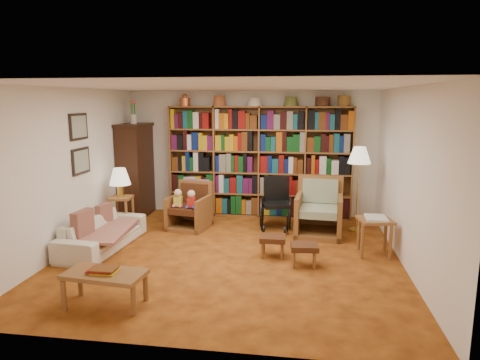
% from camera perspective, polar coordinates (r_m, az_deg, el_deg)
% --- Properties ---
extents(floor, '(5.00, 5.00, 0.00)m').
position_cam_1_polar(floor, '(6.57, -1.33, -10.01)').
color(floor, '#B15D1B').
rests_on(floor, ground).
extents(ceiling, '(5.00, 5.00, 0.00)m').
position_cam_1_polar(ceiling, '(6.15, -1.43, 12.35)').
color(ceiling, white).
rests_on(ceiling, wall_back).
extents(wall_back, '(5.00, 0.00, 5.00)m').
position_cam_1_polar(wall_back, '(8.69, 1.40, 3.57)').
color(wall_back, white).
rests_on(wall_back, floor).
extents(wall_front, '(5.00, 0.00, 5.00)m').
position_cam_1_polar(wall_front, '(3.86, -7.64, -5.45)').
color(wall_front, white).
rests_on(wall_front, floor).
extents(wall_left, '(0.00, 5.00, 5.00)m').
position_cam_1_polar(wall_left, '(7.10, -21.70, 1.24)').
color(wall_left, white).
rests_on(wall_left, floor).
extents(wall_right, '(0.00, 5.00, 5.00)m').
position_cam_1_polar(wall_right, '(6.33, 21.56, 0.19)').
color(wall_right, white).
rests_on(wall_right, floor).
extents(bookshelf, '(3.60, 0.30, 2.42)m').
position_cam_1_polar(bookshelf, '(8.51, 2.59, 2.87)').
color(bookshelf, brown).
rests_on(bookshelf, floor).
extents(curio_cabinet, '(0.50, 0.95, 2.40)m').
position_cam_1_polar(curio_cabinet, '(8.81, -13.74, 1.42)').
color(curio_cabinet, black).
rests_on(curio_cabinet, floor).
extents(framed_pictures, '(0.03, 0.52, 0.97)m').
position_cam_1_polar(framed_pictures, '(7.30, -20.58, 4.52)').
color(framed_pictures, black).
rests_on(framed_pictures, wall_left).
extents(sofa, '(1.79, 0.81, 0.51)m').
position_cam_1_polar(sofa, '(7.14, -17.86, -6.69)').
color(sofa, beige).
rests_on(sofa, floor).
extents(sofa_throw, '(0.85, 1.42, 0.04)m').
position_cam_1_polar(sofa_throw, '(7.10, -17.51, -6.37)').
color(sofa_throw, '#C5B590').
rests_on(sofa_throw, sofa).
extents(cushion_left, '(0.17, 0.36, 0.35)m').
position_cam_1_polar(cushion_left, '(7.44, -17.67, -4.41)').
color(cushion_left, maroon).
rests_on(cushion_left, sofa).
extents(cushion_right, '(0.17, 0.43, 0.42)m').
position_cam_1_polar(cushion_right, '(6.84, -20.22, -5.86)').
color(cushion_right, maroon).
rests_on(cushion_right, sofa).
extents(side_table_lamp, '(0.41, 0.41, 0.62)m').
position_cam_1_polar(side_table_lamp, '(7.97, -15.54, -3.38)').
color(side_table_lamp, brown).
rests_on(side_table_lamp, floor).
extents(table_lamp, '(0.38, 0.38, 0.52)m').
position_cam_1_polar(table_lamp, '(7.87, -15.73, 0.33)').
color(table_lamp, gold).
rests_on(table_lamp, side_table_lamp).
extents(armchair_leather, '(0.79, 0.82, 0.86)m').
position_cam_1_polar(armchair_leather, '(7.93, -6.65, -3.79)').
color(armchair_leather, brown).
rests_on(armchair_leather, floor).
extents(armchair_sage, '(0.86, 0.89, 0.99)m').
position_cam_1_polar(armchair_sage, '(7.63, 10.44, -4.27)').
color(armchair_sage, brown).
rests_on(armchair_sage, floor).
extents(wheelchair, '(0.58, 0.76, 0.95)m').
position_cam_1_polar(wheelchair, '(7.82, 4.82, -3.35)').
color(wheelchair, black).
rests_on(wheelchair, floor).
extents(floor_lamp, '(0.40, 0.40, 1.52)m').
position_cam_1_polar(floor_lamp, '(7.76, 15.62, 2.77)').
color(floor_lamp, gold).
rests_on(floor_lamp, floor).
extents(side_table_papers, '(0.56, 0.56, 0.59)m').
position_cam_1_polar(side_table_papers, '(6.76, 17.55, -5.75)').
color(side_table_papers, brown).
rests_on(side_table_papers, floor).
extents(footstool_a, '(0.39, 0.33, 0.32)m').
position_cam_1_polar(footstool_a, '(6.45, 4.39, -7.95)').
color(footstool_a, '#552C16').
rests_on(footstool_a, floor).
extents(footstool_b, '(0.40, 0.35, 0.32)m').
position_cam_1_polar(footstool_b, '(6.15, 8.58, -8.98)').
color(footstool_b, '#552C16').
rests_on(footstool_b, floor).
extents(coffee_table, '(0.95, 0.55, 0.45)m').
position_cam_1_polar(coffee_table, '(5.19, -17.59, -12.19)').
color(coffee_table, brown).
rests_on(coffee_table, floor).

